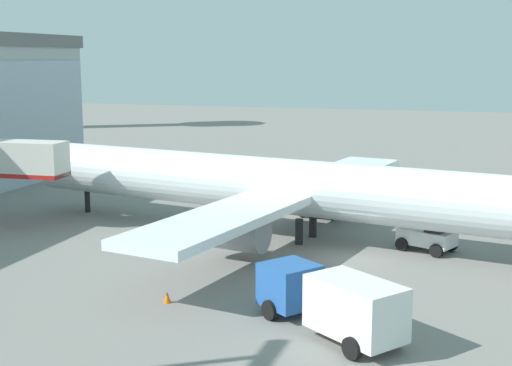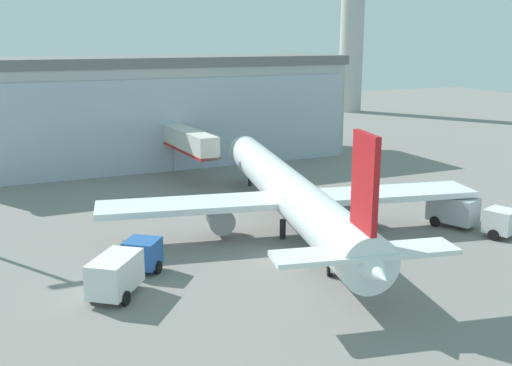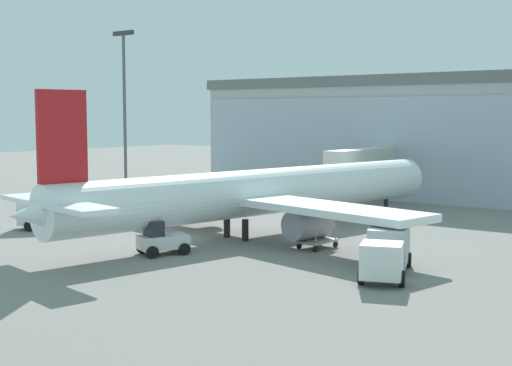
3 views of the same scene
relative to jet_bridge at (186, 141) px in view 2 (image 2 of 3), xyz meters
name	(u,v)px [view 2 (image 2 of 3)]	position (x,y,z in m)	size (l,w,h in m)	color
ground	(283,257)	(-0.63, -27.24, -4.47)	(240.00, 240.00, 0.00)	gray
terminal_building	(156,110)	(-0.63, 11.47, 2.33)	(50.52, 14.73, 13.61)	#B0B0B0
jet_bridge	(186,141)	(0.00, 0.00, 0.00)	(3.24, 14.19, 5.85)	beige
airplane	(289,192)	(2.60, -21.49, -1.17)	(31.80, 39.75, 10.79)	white
catering_truck	(125,267)	(-12.52, -28.37, -3.00)	(6.07, 7.20, 2.65)	#2659A5
fuel_truck	(468,213)	(16.67, -27.31, -3.00)	(4.77, 7.59, 2.65)	silver
baggage_cart	(362,220)	(9.06, -22.94, -3.97)	(1.85, 2.93, 1.50)	#9E998C
pushback_tug	(341,257)	(2.05, -31.14, -3.50)	(3.17, 3.65, 2.30)	silver
safety_cone_nose	(331,259)	(2.12, -29.67, -4.20)	(0.36, 0.36, 0.55)	orange
safety_cone_wingtip	(123,243)	(-11.13, -20.16, -4.20)	(0.36, 0.36, 0.55)	orange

